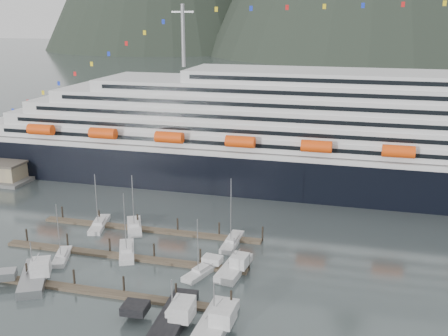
{
  "coord_description": "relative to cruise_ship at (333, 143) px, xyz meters",
  "views": [
    {
      "loc": [
        36.16,
        -78.43,
        43.75
      ],
      "look_at": [
        9.72,
        22.0,
        13.15
      ],
      "focal_mm": 42.0,
      "sensor_mm": 36.0,
      "label": 1
    }
  ],
  "objects": [
    {
      "name": "sailboat_h",
      "position": [
        -18.76,
        -54.55,
        -11.64
      ],
      "size": [
        5.13,
        8.67,
        11.0
      ],
      "rotation": [
        0.0,
        0.0,
        1.22
      ],
      "color": "silver",
      "rests_on": "ground"
    },
    {
      "name": "dock_far",
      "position": [
        -34.95,
        -38.89,
        -11.73
      ],
      "size": [
        48.18,
        2.28,
        3.2
      ],
      "color": "#46392D",
      "rests_on": "ground"
    },
    {
      "name": "trawler_e",
      "position": [
        -13.6,
        -52.0,
        -11.14
      ],
      "size": [
        8.49,
        11.13,
        7.02
      ],
      "rotation": [
        0.0,
        0.0,
        1.46
      ],
      "color": "silver",
      "rests_on": "ground"
    },
    {
      "name": "trawler_c",
      "position": [
        -18.56,
        -69.95,
        -11.07
      ],
      "size": [
        10.87,
        15.42,
        7.82
      ],
      "rotation": [
        0.0,
        0.0,
        1.62
      ],
      "color": "black",
      "rests_on": "ground"
    },
    {
      "name": "trawler_b",
      "position": [
        -45.62,
        -64.26,
        -11.05
      ],
      "size": [
        11.08,
        12.84,
        8.06
      ],
      "rotation": [
        0.0,
        0.0,
        2.04
      ],
      "color": "#919497",
      "rests_on": "ground"
    },
    {
      "name": "ground",
      "position": [
        -30.03,
        -54.94,
        -12.04
      ],
      "size": [
        1600.0,
        1600.0,
        0.0
      ],
      "primitive_type": "plane",
      "color": "#485554",
      "rests_on": "ground"
    },
    {
      "name": "dock_mid",
      "position": [
        -34.95,
        -51.89,
        -11.73
      ],
      "size": [
        48.18,
        2.28,
        3.2
      ],
      "color": "#46392D",
      "rests_on": "ground"
    },
    {
      "name": "sailboat_f",
      "position": [
        -38.45,
        -38.76,
        -11.61
      ],
      "size": [
        6.89,
        10.19,
        12.69
      ],
      "rotation": [
        0.0,
        0.0,
        2.02
      ],
      "color": "silver",
      "rests_on": "ground"
    },
    {
      "name": "cruise_ship",
      "position": [
        0.0,
        0.0,
        0.0
      ],
      "size": [
        210.0,
        30.4,
        50.3
      ],
      "color": "black",
      "rests_on": "ground"
    },
    {
      "name": "sailboat_a",
      "position": [
        -45.55,
        -55.38,
        -11.64
      ],
      "size": [
        4.79,
        8.25,
        11.5
      ],
      "rotation": [
        0.0,
        0.0,
        1.91
      ],
      "color": "silver",
      "rests_on": "ground"
    },
    {
      "name": "sailboat_g",
      "position": [
        -16.54,
        -40.94,
        -11.62
      ],
      "size": [
        2.74,
        10.12,
        14.34
      ],
      "rotation": [
        0.0,
        0.0,
        1.55
      ],
      "color": "silver",
      "rests_on": "ground"
    },
    {
      "name": "dock_near",
      "position": [
        -34.95,
        -64.89,
        -11.73
      ],
      "size": [
        48.18,
        2.28,
        3.2
      ],
      "color": "#46392D",
      "rests_on": "ground"
    },
    {
      "name": "trawler_d",
      "position": [
        -12.18,
        -69.94,
        -11.05
      ],
      "size": [
        10.06,
        13.6,
        8.07
      ],
      "rotation": [
        0.0,
        0.0,
        1.54
      ],
      "color": "silver",
      "rests_on": "ground"
    },
    {
      "name": "sailboat_e",
      "position": [
        -46.17,
        -39.58,
        -11.63
      ],
      "size": [
        4.94,
        10.29,
        12.51
      ],
      "rotation": [
        0.0,
        0.0,
        1.82
      ],
      "color": "silver",
      "rests_on": "ground"
    },
    {
      "name": "sailboat_c",
      "position": [
        -34.82,
        -50.34,
        -11.62
      ],
      "size": [
        6.57,
        10.08,
        12.92
      ],
      "rotation": [
        0.0,
        0.0,
        2.0
      ],
      "color": "silver",
      "rests_on": "ground"
    }
  ]
}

